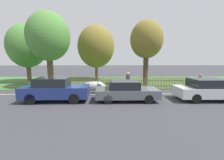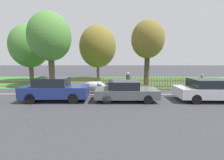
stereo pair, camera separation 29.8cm
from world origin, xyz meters
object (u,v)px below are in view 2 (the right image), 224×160
(covered_motorcycle, at_px, (95,86))
(tree_far_left, at_px, (148,40))
(parked_car_silver_hatchback, at_px, (55,89))
(parked_car_navy_estate, at_px, (210,90))
(tree_behind_motorcycle, at_px, (50,37))
(tree_mid_park, at_px, (98,47))
(pedestrian_by_lamp, at_px, (128,81))
(parked_car_black_saloon, at_px, (125,91))
(pedestrian_near_fence, at_px, (201,83))
(tree_nearest_kerb, at_px, (30,46))

(covered_motorcycle, height_order, tree_far_left, tree_far_left)
(parked_car_silver_hatchback, xyz_separation_m, parked_car_navy_estate, (10.27, 0.07, -0.05))
(parked_car_silver_hatchback, bearing_deg, parked_car_navy_estate, -1.17)
(parked_car_silver_hatchback, height_order, tree_behind_motorcycle, tree_behind_motorcycle)
(tree_far_left, bearing_deg, covered_motorcycle, -140.74)
(parked_car_silver_hatchback, bearing_deg, tree_mid_park, 78.97)
(covered_motorcycle, height_order, pedestrian_by_lamp, pedestrian_by_lamp)
(tree_behind_motorcycle, bearing_deg, tree_mid_park, 52.10)
(parked_car_navy_estate, bearing_deg, tree_behind_motorcycle, 158.06)
(parked_car_black_saloon, bearing_deg, tree_mid_park, 104.89)
(parked_car_navy_estate, xyz_separation_m, pedestrian_by_lamp, (-5.21, 2.21, 0.23))
(tree_behind_motorcycle, relative_size, tree_far_left, 1.08)
(tree_far_left, height_order, pedestrian_by_lamp, tree_far_left)
(parked_car_silver_hatchback, xyz_separation_m, covered_motorcycle, (2.37, 2.06, -0.18))
(covered_motorcycle, bearing_deg, tree_mid_park, 89.17)
(parked_car_navy_estate, bearing_deg, pedestrian_near_fence, 75.71)
(parked_car_silver_hatchback, distance_m, pedestrian_near_fence, 10.93)
(parked_car_silver_hatchback, distance_m, covered_motorcycle, 3.14)
(tree_mid_park, bearing_deg, pedestrian_by_lamp, -68.37)
(parked_car_black_saloon, height_order, tree_mid_park, tree_mid_park)
(parked_car_black_saloon, bearing_deg, tree_behind_motorcycle, 142.67)
(parked_car_navy_estate, xyz_separation_m, tree_far_left, (-2.87, 6.10, 3.99))
(tree_mid_park, bearing_deg, parked_car_black_saloon, -74.63)
(tree_nearest_kerb, relative_size, tree_behind_motorcycle, 0.95)
(parked_car_silver_hatchback, bearing_deg, covered_motorcycle, 39.39)
(parked_car_navy_estate, relative_size, covered_motorcycle, 2.30)
(covered_motorcycle, height_order, pedestrian_near_fence, pedestrian_near_fence)
(tree_nearest_kerb, xyz_separation_m, tree_behind_motorcycle, (3.93, -3.35, 0.57))
(parked_car_navy_estate, height_order, covered_motorcycle, parked_car_navy_estate)
(tree_mid_park, distance_m, tree_far_left, 7.16)
(parked_car_silver_hatchback, height_order, tree_far_left, tree_far_left)
(tree_far_left, bearing_deg, parked_car_navy_estate, -64.76)
(parked_car_navy_estate, height_order, tree_mid_park, tree_mid_park)
(parked_car_black_saloon, distance_m, parked_car_navy_estate, 5.61)
(parked_car_silver_hatchback, bearing_deg, parked_car_black_saloon, -1.17)
(parked_car_silver_hatchback, distance_m, tree_nearest_kerb, 11.26)
(parked_car_navy_estate, relative_size, tree_mid_park, 0.62)
(parked_car_navy_estate, relative_size, tree_nearest_kerb, 0.65)
(tree_far_left, bearing_deg, tree_nearest_kerb, 169.72)
(covered_motorcycle, bearing_deg, tree_far_left, 34.38)
(tree_far_left, bearing_deg, parked_car_black_saloon, -114.01)
(parked_car_black_saloon, xyz_separation_m, tree_behind_motorcycle, (-7.01, 5.26, 4.23))
(tree_behind_motorcycle, bearing_deg, pedestrian_by_lamp, -22.10)
(covered_motorcycle, distance_m, pedestrian_near_fence, 8.39)
(covered_motorcycle, relative_size, tree_mid_park, 0.27)
(parked_car_black_saloon, relative_size, tree_far_left, 0.60)
(covered_motorcycle, distance_m, tree_nearest_kerb, 11.49)
(parked_car_navy_estate, height_order, pedestrian_near_fence, pedestrian_near_fence)
(parked_car_navy_estate, height_order, tree_far_left, tree_far_left)
(covered_motorcycle, bearing_deg, tree_behind_motorcycle, 140.69)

